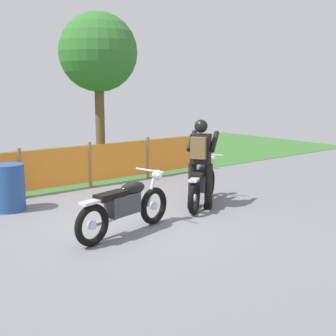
% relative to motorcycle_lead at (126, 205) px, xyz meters
% --- Properties ---
extents(ground, '(24.00, 24.00, 0.02)m').
position_rel_motorcycle_lead_xyz_m(ground, '(0.39, 0.41, -0.47)').
color(ground, slate).
extents(grass_verge, '(24.00, 6.73, 0.01)m').
position_rel_motorcycle_lead_xyz_m(grass_verge, '(0.39, 6.69, -0.46)').
color(grass_verge, '#386B2D').
rests_on(grass_verge, ground).
extents(barrier_fence, '(8.23, 0.08, 1.05)m').
position_rel_motorcycle_lead_xyz_m(barrier_fence, '(0.39, 3.33, 0.08)').
color(barrier_fence, olive).
rests_on(barrier_fence, ground).
extents(tree_near_left, '(2.32, 2.32, 4.44)m').
position_rel_motorcycle_lead_xyz_m(tree_near_left, '(3.17, 6.22, 2.79)').
color(tree_near_left, brown).
rests_on(tree_near_left, ground).
extents(motorcycle_lead, '(1.98, 0.70, 0.95)m').
position_rel_motorcycle_lead_xyz_m(motorcycle_lead, '(0.00, 0.00, 0.00)').
color(motorcycle_lead, black).
rests_on(motorcycle_lead, ground).
extents(motorcycle_trailing, '(1.68, 1.19, 0.93)m').
position_rel_motorcycle_lead_xyz_m(motorcycle_trailing, '(2.14, 0.54, -0.01)').
color(motorcycle_trailing, black).
rests_on(motorcycle_trailing, ground).
extents(rider_trailing, '(0.79, 0.72, 1.69)m').
position_rel_motorcycle_lead_xyz_m(rider_trailing, '(1.96, 0.42, 0.49)').
color(rider_trailing, black).
rests_on(rider_trailing, ground).
extents(oil_drum, '(0.58, 0.58, 0.88)m').
position_rel_motorcycle_lead_xyz_m(oil_drum, '(-0.96, 2.49, -0.02)').
color(oil_drum, navy).
rests_on(oil_drum, ground).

